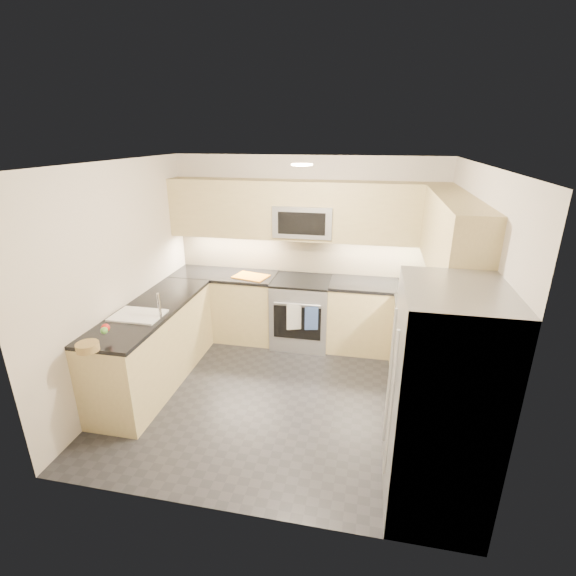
{
  "coord_description": "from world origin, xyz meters",
  "views": [
    {
      "loc": [
        0.86,
        -3.89,
        2.76
      ],
      "look_at": [
        0.0,
        0.35,
        1.15
      ],
      "focal_mm": 26.0,
      "sensor_mm": 36.0,
      "label": 1
    }
  ],
  "objects_px": {
    "microwave": "(304,220)",
    "cutting_board": "(251,276)",
    "gas_range": "(301,312)",
    "fruit_basket": "(88,347)",
    "utensil_bowl": "(415,280)",
    "refrigerator": "(441,403)"
  },
  "relations": [
    {
      "from": "cutting_board",
      "to": "fruit_basket",
      "type": "bearing_deg",
      "value": -110.77
    },
    {
      "from": "cutting_board",
      "to": "fruit_basket",
      "type": "relative_size",
      "value": 2.21
    },
    {
      "from": "utensil_bowl",
      "to": "fruit_basket",
      "type": "bearing_deg",
      "value": -142.35
    },
    {
      "from": "microwave",
      "to": "fruit_basket",
      "type": "relative_size",
      "value": 3.82
    },
    {
      "from": "gas_range",
      "to": "microwave",
      "type": "distance_m",
      "value": 1.25
    },
    {
      "from": "microwave",
      "to": "cutting_board",
      "type": "height_order",
      "value": "microwave"
    },
    {
      "from": "microwave",
      "to": "cutting_board",
      "type": "relative_size",
      "value": 1.73
    },
    {
      "from": "microwave",
      "to": "utensil_bowl",
      "type": "relative_size",
      "value": 2.58
    },
    {
      "from": "refrigerator",
      "to": "fruit_basket",
      "type": "bearing_deg",
      "value": 177.49
    },
    {
      "from": "refrigerator",
      "to": "fruit_basket",
      "type": "distance_m",
      "value": 3.0
    },
    {
      "from": "microwave",
      "to": "cutting_board",
      "type": "distance_m",
      "value": 1.04
    },
    {
      "from": "microwave",
      "to": "refrigerator",
      "type": "distance_m",
      "value": 3.04
    },
    {
      "from": "microwave",
      "to": "fruit_basket",
      "type": "distance_m",
      "value": 2.96
    },
    {
      "from": "gas_range",
      "to": "fruit_basket",
      "type": "height_order",
      "value": "fruit_basket"
    },
    {
      "from": "fruit_basket",
      "to": "refrigerator",
      "type": "bearing_deg",
      "value": -2.51
    },
    {
      "from": "gas_range",
      "to": "refrigerator",
      "type": "relative_size",
      "value": 0.51
    },
    {
      "from": "gas_range",
      "to": "cutting_board",
      "type": "xyz_separation_m",
      "value": [
        -0.69,
        -0.05,
        0.49
      ]
    },
    {
      "from": "utensil_bowl",
      "to": "fruit_basket",
      "type": "distance_m",
      "value": 3.78
    },
    {
      "from": "utensil_bowl",
      "to": "cutting_board",
      "type": "bearing_deg",
      "value": -178.36
    },
    {
      "from": "microwave",
      "to": "utensil_bowl",
      "type": "distance_m",
      "value": 1.6
    },
    {
      "from": "fruit_basket",
      "to": "cutting_board",
      "type": "bearing_deg",
      "value": 69.23
    },
    {
      "from": "microwave",
      "to": "gas_range",
      "type": "bearing_deg",
      "value": -90.0
    }
  ]
}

